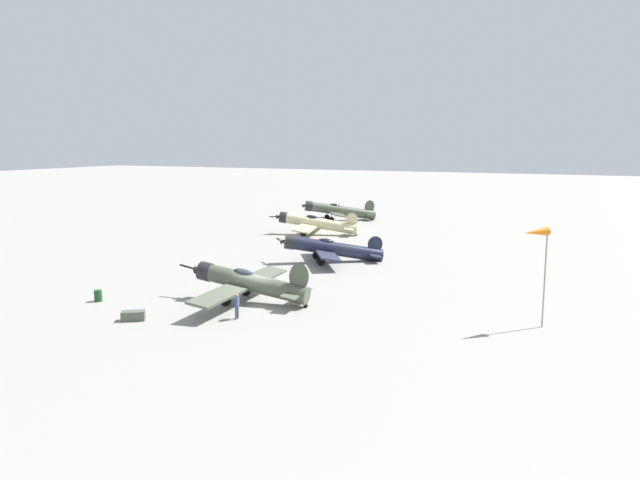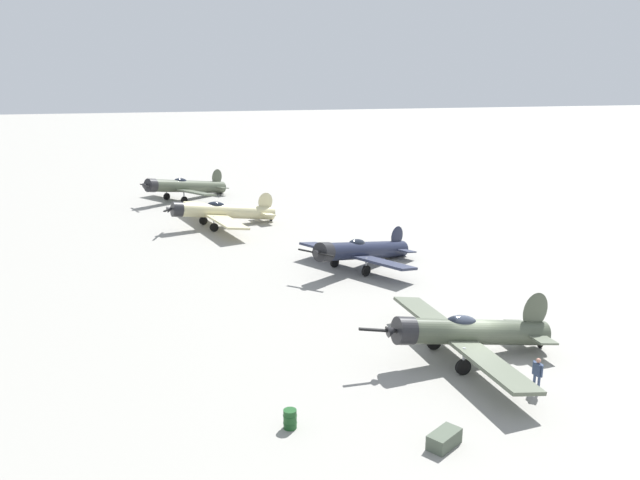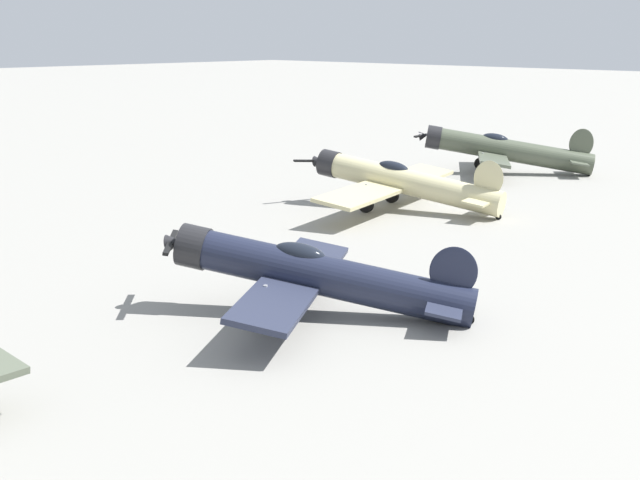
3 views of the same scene
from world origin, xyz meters
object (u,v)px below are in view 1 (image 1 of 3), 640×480
(airplane_foreground, at_px, (248,282))
(equipment_crate, at_px, (133,316))
(airplane_far_line, at_px, (315,223))
(airplane_mid_apron, at_px, (330,248))
(fuel_drum, at_px, (98,296))
(windsock_mast, at_px, (537,237))
(airplane_outer_stand, at_px, (338,210))
(ground_crew_mechanic, at_px, (237,304))

(airplane_foreground, xyz_separation_m, equipment_crate, (4.37, 7.27, -1.16))
(airplane_foreground, distance_m, airplane_far_line, 33.62)
(airplane_foreground, relative_size, airplane_mid_apron, 1.25)
(airplane_far_line, distance_m, fuel_drum, 36.68)
(airplane_mid_apron, xyz_separation_m, windsock_mast, (-20.38, 14.51, 4.52))
(airplane_outer_stand, bearing_deg, fuel_drum, 56.84)
(fuel_drum, bearing_deg, windsock_mast, -167.69)
(ground_crew_mechanic, xyz_separation_m, fuel_drum, (11.73, 0.47, -0.62))
(ground_crew_mechanic, height_order, windsock_mast, windsock_mast)
(windsock_mast, bearing_deg, airplane_outer_stand, -53.68)
(ground_crew_mechanic, bearing_deg, airplane_far_line, 99.22)
(airplane_foreground, relative_size, equipment_crate, 7.51)
(airplane_outer_stand, xyz_separation_m, equipment_crate, (-8.47, 53.30, -1.24))
(airplane_mid_apron, height_order, airplane_far_line, airplane_far_line)
(ground_crew_mechanic, bearing_deg, windsock_mast, 10.01)
(windsock_mast, bearing_deg, airplane_foreground, 5.65)
(airplane_far_line, height_order, windsock_mast, windsock_mast)
(equipment_crate, height_order, windsock_mast, windsock_mast)
(airplane_outer_stand, relative_size, windsock_mast, 1.55)
(airplane_foreground, distance_m, airplane_outer_stand, 47.79)
(airplane_mid_apron, height_order, fuel_drum, airplane_mid_apron)
(airplane_mid_apron, bearing_deg, windsock_mast, 111.64)
(airplane_mid_apron, height_order, airplane_outer_stand, airplane_outer_stand)
(equipment_crate, xyz_separation_m, windsock_mast, (-23.95, -9.21, 5.54))
(ground_crew_mechanic, relative_size, equipment_crate, 1.03)
(airplane_foreground, distance_m, airplane_mid_apron, 16.47)
(windsock_mast, bearing_deg, equipment_crate, 21.03)
(ground_crew_mechanic, distance_m, windsock_mast, 19.54)
(equipment_crate, bearing_deg, windsock_mast, -158.97)
(airplane_outer_stand, bearing_deg, airplane_far_line, 65.53)
(airplane_far_line, xyz_separation_m, airplane_outer_stand, (2.90, -13.91, 0.08))
(airplane_foreground, xyz_separation_m, airplane_outer_stand, (12.83, -46.03, 0.08))
(ground_crew_mechanic, distance_m, equipment_crate, 6.83)
(fuel_drum, height_order, windsock_mast, windsock_mast)
(airplane_foreground, height_order, windsock_mast, windsock_mast)
(airplane_far_line, relative_size, windsock_mast, 2.01)
(airplane_foreground, bearing_deg, airplane_far_line, -77.17)
(equipment_crate, distance_m, windsock_mast, 26.25)
(airplane_foreground, distance_m, fuel_drum, 11.13)
(equipment_crate, bearing_deg, ground_crew_mechanic, -151.89)
(airplane_outer_stand, distance_m, ground_crew_mechanic, 52.15)
(airplane_foreground, distance_m, ground_crew_mechanic, 4.40)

